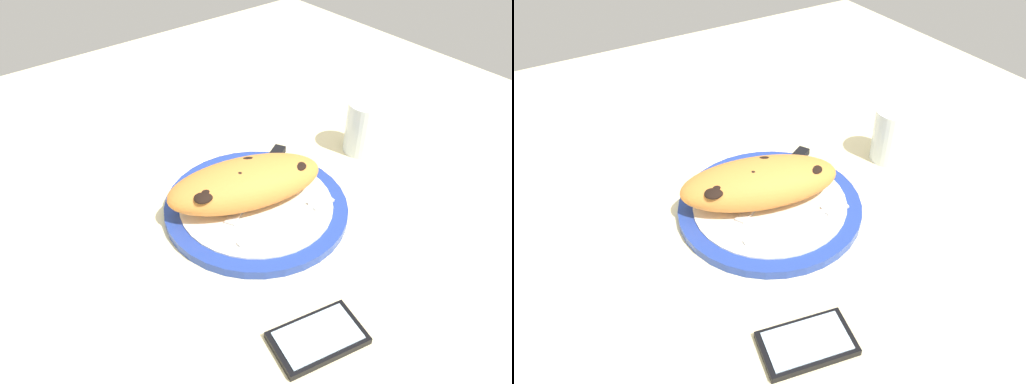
% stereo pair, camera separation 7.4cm
% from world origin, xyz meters
% --- Properties ---
extents(ground_plane, '(1.50, 1.50, 0.03)m').
position_xyz_m(ground_plane, '(0.00, 0.00, -0.01)').
color(ground_plane, beige).
extents(plate, '(0.29, 0.29, 0.02)m').
position_xyz_m(plate, '(0.00, 0.00, 0.01)').
color(plate, '#233D99').
rests_on(plate, ground_plane).
extents(calzone, '(0.27, 0.17, 0.07)m').
position_xyz_m(calzone, '(-0.01, 0.01, 0.05)').
color(calzone, orange).
rests_on(calzone, plate).
extents(fork, '(0.18, 0.02, 0.00)m').
position_xyz_m(fork, '(0.03, -0.06, 0.02)').
color(fork, silver).
rests_on(fork, plate).
extents(knife, '(0.20, 0.12, 0.01)m').
position_xyz_m(knife, '(0.06, 0.05, 0.02)').
color(knife, silver).
rests_on(knife, plate).
extents(smartphone, '(0.12, 0.09, 0.01)m').
position_xyz_m(smartphone, '(-0.09, -0.23, 0.01)').
color(smartphone, black).
rests_on(smartphone, ground_plane).
extents(water_glass, '(0.07, 0.07, 0.10)m').
position_xyz_m(water_glass, '(0.26, 0.01, 0.04)').
color(water_glass, silver).
rests_on(water_glass, ground_plane).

